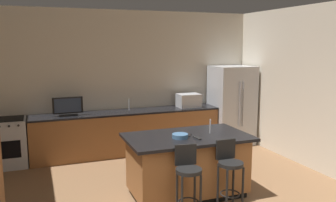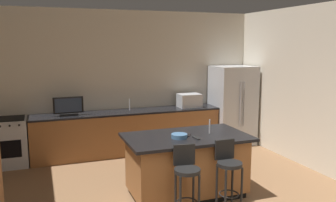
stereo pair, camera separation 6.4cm
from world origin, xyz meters
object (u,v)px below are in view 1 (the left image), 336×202
Objects in this scene: tv_monitor at (68,107)px; kitchen_island at (187,165)px; refrigerator at (231,105)px; bar_stool_left at (188,176)px; tv_remote at (197,138)px; cell_phone at (189,135)px; bar_stool_right at (229,169)px; microwave at (189,100)px; fruit_bowl at (180,136)px; range_oven at (7,143)px.

kitchen_island is at bearing -56.42° from tv_monitor.
refrigerator is 3.80m from bar_stool_left.
refrigerator is at bearing 45.52° from tv_remote.
cell_phone is 0.88× the size of tv_remote.
kitchen_island is at bearing 117.37° from bar_stool_right.
refrigerator is 3.13× the size of tv_monitor.
microwave reaches higher than kitchen_island.
microwave is at bearing 63.36° from fruit_bowl.
bar_stool_left is 0.72m from fruit_bowl.
tv_monitor reaches higher than tv_remote.
fruit_bowl is (-0.49, 0.57, 0.37)m from bar_stool_right.
refrigerator is 1.83× the size of bar_stool_right.
bar_stool_right is at bearing 10.26° from bar_stool_left.
range_oven is 1.27m from tv_monitor.
refrigerator reaches higher than tv_monitor.
refrigerator reaches higher than range_oven.
fruit_bowl is 0.20m from cell_phone.
tv_monitor reaches higher than kitchen_island.
range_oven is at bearing 131.98° from tv_remote.
refrigerator is 1.94× the size of range_oven.
range_oven is 1.61× the size of tv_monitor.
tv_remote reaches higher than range_oven.
kitchen_island is at bearing 28.99° from fruit_bowl.
bar_stool_right reaches higher than range_oven.
cell_phone reaches higher than range_oven.
bar_stool_left is at bearing -103.09° from fruit_bowl.
refrigerator is 7.64× the size of fruit_bowl.
microwave reaches higher than bar_stool_right.
bar_stool_right is at bearing -63.49° from tv_remote.
fruit_bowl is 1.37× the size of tv_remote.
tv_monitor is 0.58× the size of bar_stool_left.
cell_phone is (-0.32, 0.66, 0.34)m from bar_stool_right.
refrigerator is 3.24m from fruit_bowl.
microwave is 2.82× the size of tv_remote.
cell_phone is at bearing -55.98° from tv_monitor.
kitchen_island is 0.74m from bar_stool_right.
refrigerator is at bearing 47.03° from kitchen_island.
tv_monitor is 2.75m from cell_phone.
cell_phone is (-1.04, -2.33, -0.11)m from microwave.
bar_stool_left is 0.70m from tv_remote.
range_oven is at bearing 138.44° from kitchen_island.
tv_monitor is 2.73m from fruit_bowl.
refrigerator is at bearing -4.64° from microwave.
microwave is 0.49× the size of bar_stool_right.
kitchen_island is at bearing 74.01° from bar_stool_left.
range_oven is 0.94× the size of bar_stool_right.
tv_monitor is 0.58× the size of bar_stool_right.
tv_monitor is at bearing -2.60° from range_oven.
bar_stool_left is 1.00× the size of bar_stool_right.
refrigerator is 3.06m from cell_phone.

